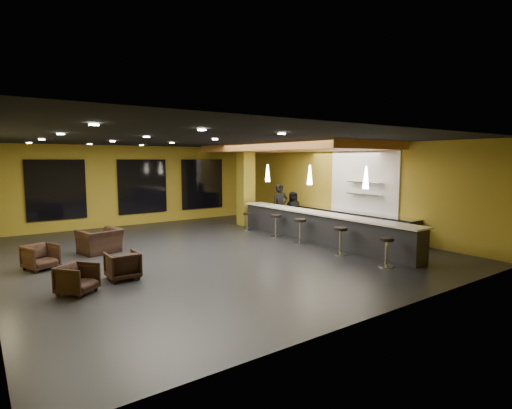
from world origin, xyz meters
TOP-DOWN VIEW (x-y plane):
  - floor at (0.00, 0.00)m, footprint 12.00×13.00m
  - ceiling at (0.00, 0.00)m, footprint 12.00×13.00m
  - wall_back at (0.00, 6.55)m, footprint 12.00×0.10m
  - wall_front at (0.00, -6.55)m, footprint 12.00×0.10m
  - wall_right at (6.05, 0.00)m, footprint 0.10×13.00m
  - wood_soffit at (4.00, 1.00)m, footprint 3.60×8.00m
  - window_left at (-3.50, 6.44)m, footprint 2.20×0.06m
  - window_center at (0.00, 6.44)m, footprint 2.20×0.06m
  - window_right at (3.00, 6.44)m, footprint 2.20×0.06m
  - tile_backsplash at (5.96, -1.00)m, footprint 0.06×3.20m
  - bar_counter at (3.65, -1.00)m, footprint 0.60×8.00m
  - bar_top at (3.65, -1.00)m, footprint 0.78×8.10m
  - prep_counter at (5.65, -0.50)m, footprint 0.70×6.00m
  - prep_top at (5.65, -0.50)m, footprint 0.72×6.00m
  - wall_shelf_lower at (5.82, -1.20)m, footprint 0.30×1.50m
  - wall_shelf_upper at (5.82, -1.20)m, footprint 0.30×1.50m
  - column at (3.65, 3.60)m, footprint 0.60×0.60m
  - pendant_0 at (3.65, -3.00)m, footprint 0.20×0.20m
  - pendant_1 at (3.65, -0.50)m, footprint 0.20×0.20m
  - pendant_2 at (3.65, 2.00)m, footprint 0.20×0.20m
  - staff_a at (4.29, 1.96)m, footprint 0.79×0.64m
  - staff_b at (4.55, 2.23)m, footprint 0.77×0.62m
  - staff_c at (5.12, 2.10)m, footprint 0.86×0.72m
  - armchair_a at (-4.49, -1.92)m, footprint 0.99×0.99m
  - armchair_b at (-3.35, -1.42)m, footprint 0.72×0.74m
  - armchair_c at (-4.86, 0.69)m, footprint 0.94×0.95m
  - armchair_d at (-3.08, 1.73)m, footprint 1.35×1.25m
  - bar_stool_0 at (2.79, -4.45)m, footprint 0.41×0.41m
  - bar_stool_1 at (2.85, -2.75)m, footprint 0.43×0.43m
  - bar_stool_2 at (2.90, -0.86)m, footprint 0.44×0.44m
  - bar_stool_3 at (2.95, 0.56)m, footprint 0.43×0.43m
  - bar_stool_4 at (2.86, 2.32)m, footprint 0.37×0.37m

SIDE VIEW (x-z plane):
  - floor at x=0.00m, z-range -0.10..0.00m
  - armchair_a at x=-4.49m, z-range 0.00..0.65m
  - armchair_c at x=-4.86m, z-range 0.00..0.67m
  - armchair_b at x=-3.35m, z-range 0.00..0.68m
  - armchair_d at x=-3.08m, z-range 0.00..0.75m
  - prep_counter at x=5.65m, z-range 0.00..0.86m
  - bar_stool_4 at x=2.86m, z-range 0.10..0.83m
  - bar_counter at x=3.65m, z-range 0.00..1.00m
  - bar_stool_0 at x=2.79m, z-range 0.11..0.91m
  - bar_stool_1 at x=2.85m, z-range 0.12..0.96m
  - bar_stool_3 at x=2.95m, z-range 0.12..0.96m
  - bar_stool_2 at x=2.90m, z-range 0.12..0.99m
  - staff_b at x=4.55m, z-range 0.00..1.51m
  - staff_c at x=5.12m, z-range 0.00..1.51m
  - prep_top at x=5.65m, z-range 0.87..0.90m
  - staff_a at x=4.29m, z-range 0.00..1.88m
  - bar_top at x=3.65m, z-range 1.00..1.05m
  - wall_shelf_lower at x=5.82m, z-range 1.59..1.61m
  - window_left at x=-3.50m, z-range 0.50..2.90m
  - window_center at x=0.00m, z-range 0.50..2.90m
  - window_right at x=3.00m, z-range 0.50..2.90m
  - wall_back at x=0.00m, z-range 0.00..3.50m
  - wall_front at x=0.00m, z-range 0.00..3.50m
  - wall_right at x=6.05m, z-range 0.00..3.50m
  - column at x=3.65m, z-range 0.00..3.50m
  - tile_backsplash at x=5.96m, z-range 0.80..3.20m
  - wall_shelf_upper at x=5.82m, z-range 2.03..2.06m
  - pendant_0 at x=3.65m, z-range 2.00..2.70m
  - pendant_1 at x=3.65m, z-range 2.00..2.70m
  - pendant_2 at x=3.65m, z-range 2.00..2.70m
  - wood_soffit at x=4.00m, z-range 3.22..3.50m
  - ceiling at x=0.00m, z-range 3.50..3.60m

